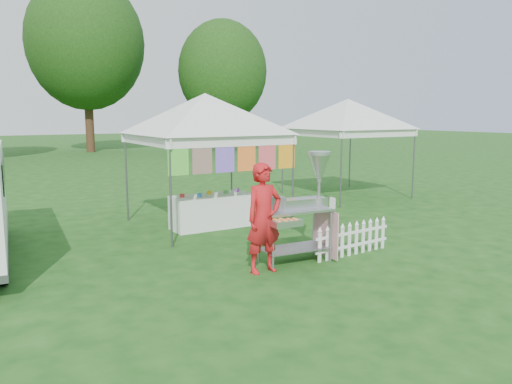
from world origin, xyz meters
TOP-DOWN VIEW (x-y plane):
  - ground at (0.00, 0.00)m, footprint 120.00×120.00m
  - canopy_main at (0.00, 3.49)m, footprint 4.24×4.24m
  - canopy_right at (5.50, 5.00)m, footprint 4.24×4.24m
  - tree_mid at (3.00, 28.00)m, footprint 7.60×7.60m
  - tree_right at (10.00, 22.00)m, footprint 5.60×5.60m
  - donut_cart at (0.21, -0.00)m, footprint 1.42×0.88m
  - vendor at (-0.71, -0.14)m, footprint 0.67×0.46m
  - picket_fence at (1.19, -0.15)m, footprint 1.80×0.16m
  - display_table at (-0.02, 3.20)m, footprint 1.80×0.70m

SIDE VIEW (x-z plane):
  - ground at x=0.00m, z-range 0.00..0.00m
  - picket_fence at x=1.19m, z-range 0.01..0.57m
  - display_table at x=-0.02m, z-range 0.00..0.75m
  - vendor at x=-0.71m, z-range 0.00..1.78m
  - donut_cart at x=0.21m, z-range 0.17..2.07m
  - canopy_main at x=0.00m, z-range 1.26..4.71m
  - canopy_right at x=5.50m, z-range 1.27..4.72m
  - tree_right at x=10.00m, z-range 0.97..9.39m
  - tree_mid at x=3.00m, z-range 1.38..12.90m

